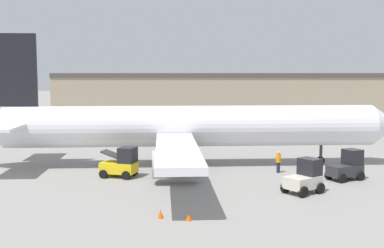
# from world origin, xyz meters

# --- Properties ---
(ground_plane) EXTENTS (400.00, 400.00, 0.00)m
(ground_plane) POSITION_xyz_m (0.00, 0.00, 0.00)
(ground_plane) COLOR gray
(terminal_building) EXTENTS (73.45, 16.94, 8.55)m
(terminal_building) POSITION_xyz_m (12.33, 43.46, 4.28)
(terminal_building) COLOR gray
(terminal_building) RESTS_ON ground_plane
(airplane) EXTENTS (40.74, 35.42, 11.93)m
(airplane) POSITION_xyz_m (-1.00, -0.09, 3.57)
(airplane) COLOR white
(airplane) RESTS_ON ground_plane
(ground_crew_worker) EXTENTS (0.41, 0.41, 1.84)m
(ground_crew_worker) POSITION_xyz_m (7.44, -3.06, 0.98)
(ground_crew_worker) COLOR #1E2338
(ground_crew_worker) RESTS_ON ground_plane
(baggage_tug) EXTENTS (3.17, 3.06, 2.42)m
(baggage_tug) POSITION_xyz_m (8.26, -10.05, 1.09)
(baggage_tug) COLOR beige
(baggage_tug) RESTS_ON ground_plane
(belt_loader_truck) EXTENTS (3.10, 2.49, 2.48)m
(belt_loader_truck) POSITION_xyz_m (-5.62, -5.17, 1.13)
(belt_loader_truck) COLOR yellow
(belt_loader_truck) RESTS_ON ground_plane
(pushback_tug) EXTENTS (3.14, 2.77, 2.41)m
(pushback_tug) POSITION_xyz_m (12.50, -5.66, 1.07)
(pushback_tug) COLOR #2D2D33
(pushback_tug) RESTS_ON ground_plane
(safety_cone_near) EXTENTS (0.36, 0.36, 0.55)m
(safety_cone_near) POSITION_xyz_m (-1.38, -16.38, 0.28)
(safety_cone_near) COLOR #EF590F
(safety_cone_near) RESTS_ON ground_plane
(safety_cone_far) EXTENTS (0.36, 0.36, 0.55)m
(safety_cone_far) POSITION_xyz_m (0.27, -16.80, 0.28)
(safety_cone_far) COLOR #EF590F
(safety_cone_far) RESTS_ON ground_plane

